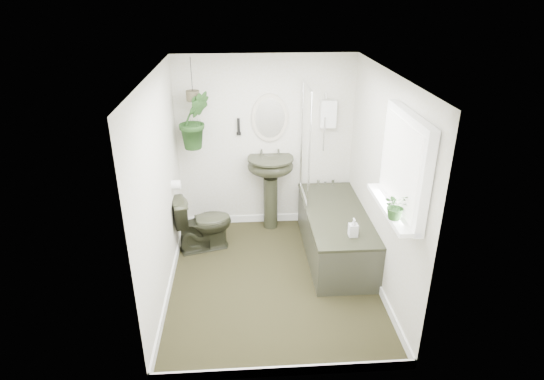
{
  "coord_description": "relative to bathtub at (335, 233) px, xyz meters",
  "views": [
    {
      "loc": [
        -0.3,
        -4.26,
        3.07
      ],
      "look_at": [
        0.0,
        0.15,
        1.05
      ],
      "focal_mm": 30.0,
      "sensor_mm": 36.0,
      "label": 1
    }
  ],
  "objects": [
    {
      "name": "wall_sconce",
      "position": [
        -1.14,
        0.86,
        1.11
      ],
      "size": [
        0.04,
        0.04,
        0.22
      ],
      "primitive_type": "cylinder",
      "color": "black",
      "rests_on": "wall_back"
    },
    {
      "name": "skirting",
      "position": [
        -0.8,
        -0.5,
        -0.24
      ],
      "size": [
        2.3,
        2.8,
        0.1
      ],
      "primitive_type": "cube",
      "color": "white",
      "rests_on": "floor"
    },
    {
      "name": "pedestal_sink",
      "position": [
        -0.74,
        0.74,
        0.22
      ],
      "size": [
        0.63,
        0.55,
        1.02
      ],
      "primitive_type": null,
      "rotation": [
        0.0,
        0.0,
        -0.06
      ],
      "color": "black",
      "rests_on": "floor"
    },
    {
      "name": "wall_back",
      "position": [
        -0.8,
        0.91,
        0.86
      ],
      "size": [
        2.3,
        0.02,
        2.3
      ],
      "primitive_type": "cube",
      "color": "silver",
      "rests_on": "ground"
    },
    {
      "name": "window_blinds",
      "position": [
        0.24,
        -1.2,
        1.36
      ],
      "size": [
        0.01,
        0.86,
        0.76
      ],
      "primitive_type": "cube",
      "color": "white",
      "rests_on": "wall_right"
    },
    {
      "name": "toilet",
      "position": [
        -1.62,
        0.24,
        0.07
      ],
      "size": [
        0.79,
        0.58,
        0.72
      ],
      "primitive_type": "imported",
      "rotation": [
        0.0,
        0.0,
        1.84
      ],
      "color": "black",
      "rests_on": "floor"
    },
    {
      "name": "ceiling",
      "position": [
        -0.8,
        -0.5,
        2.02
      ],
      "size": [
        2.3,
        2.8,
        0.02
      ],
      "primitive_type": "cube",
      "color": "white",
      "rests_on": "ground"
    },
    {
      "name": "soap_bottle",
      "position": [
        0.06,
        -0.57,
        0.4
      ],
      "size": [
        0.1,
        0.1,
        0.21
      ],
      "primitive_type": "imported",
      "rotation": [
        0.0,
        0.0,
        0.02
      ],
      "color": "black",
      "rests_on": "bathtub"
    },
    {
      "name": "hanging_plant",
      "position": [
        -1.67,
        0.65,
        1.27
      ],
      "size": [
        0.48,
        0.43,
        0.72
      ],
      "primitive_type": "imported",
      "rotation": [
        0.0,
        0.0,
        0.33
      ],
      "color": "black",
      "rests_on": "ceiling"
    },
    {
      "name": "wall_right",
      "position": [
        0.36,
        -0.5,
        0.86
      ],
      "size": [
        0.02,
        2.8,
        2.3
      ],
      "primitive_type": "cube",
      "color": "silver",
      "rests_on": "ground"
    },
    {
      "name": "sill_plant",
      "position": [
        0.17,
        -1.43,
        1.08
      ],
      "size": [
        0.26,
        0.24,
        0.24
      ],
      "primitive_type": "imported",
      "rotation": [
        0.0,
        0.0,
        0.3
      ],
      "color": "black",
      "rests_on": "window_sill"
    },
    {
      "name": "toilet_roll_holder",
      "position": [
        -1.9,
        0.2,
        0.61
      ],
      "size": [
        0.11,
        0.11,
        0.11
      ],
      "primitive_type": "cylinder",
      "rotation": [
        0.0,
        1.57,
        0.0
      ],
      "color": "white",
      "rests_on": "wall_left"
    },
    {
      "name": "shower_box",
      "position": [
        0.0,
        0.84,
        1.26
      ],
      "size": [
        0.2,
        0.1,
        0.35
      ],
      "primitive_type": "cube",
      "color": "white",
      "rests_on": "wall_back"
    },
    {
      "name": "hanging_pot",
      "position": [
        -1.67,
        0.65,
        1.56
      ],
      "size": [
        0.16,
        0.16,
        0.12
      ],
      "primitive_type": "cylinder",
      "color": "#443E2C",
      "rests_on": "ceiling"
    },
    {
      "name": "oval_mirror",
      "position": [
        -0.74,
        0.87,
        1.21
      ],
      "size": [
        0.46,
        0.03,
        0.62
      ],
      "primitive_type": "ellipsoid",
      "color": "#BFB59F",
      "rests_on": "wall_back"
    },
    {
      "name": "window_recess",
      "position": [
        0.29,
        -1.2,
        1.36
      ],
      "size": [
        0.08,
        1.0,
        0.9
      ],
      "primitive_type": "cube",
      "color": "white",
      "rests_on": "wall_right"
    },
    {
      "name": "window_sill",
      "position": [
        0.22,
        -1.2,
        0.94
      ],
      "size": [
        0.18,
        1.0,
        0.04
      ],
      "primitive_type": "cube",
      "color": "white",
      "rests_on": "wall_right"
    },
    {
      "name": "bath_screen",
      "position": [
        -0.33,
        0.49,
        0.99
      ],
      "size": [
        0.04,
        0.72,
        1.4
      ],
      "primitive_type": null,
      "color": "silver",
      "rests_on": "bathtub"
    },
    {
      "name": "bathtub",
      "position": [
        0.0,
        0.0,
        0.0
      ],
      "size": [
        0.72,
        1.72,
        0.58
      ],
      "primitive_type": null,
      "color": "black",
      "rests_on": "floor"
    },
    {
      "name": "floor",
      "position": [
        -0.8,
        -0.5,
        -0.3
      ],
      "size": [
        2.3,
        2.8,
        0.02
      ],
      "primitive_type": "cube",
      "color": "black",
      "rests_on": "ground"
    },
    {
      "name": "wall_front",
      "position": [
        -0.8,
        -1.91,
        0.86
      ],
      "size": [
        2.3,
        0.02,
        2.3
      ],
      "primitive_type": "cube",
      "color": "silver",
      "rests_on": "ground"
    },
    {
      "name": "wall_left",
      "position": [
        -1.96,
        -0.5,
        0.86
      ],
      "size": [
        0.02,
        2.8,
        2.3
      ],
      "primitive_type": "cube",
      "color": "silver",
      "rests_on": "ground"
    }
  ]
}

